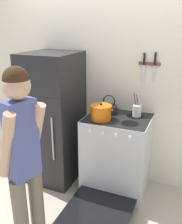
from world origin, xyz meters
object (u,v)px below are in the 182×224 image
stove_range (116,156)px  dutch_oven_pot (101,112)px  person (24,160)px  tea_kettle (109,108)px  refrigerator (54,118)px  utensil_jar (137,110)px

stove_range → dutch_oven_pot: size_ratio=4.86×
stove_range → person: bearing=-107.8°
tea_kettle → person: bearing=-99.6°
refrigerator → utensil_jar: (1.00, 0.16, 0.19)m
refrigerator → stove_range: (0.82, -0.01, -0.35)m
tea_kettle → utensil_jar: utensil_jar is taller
tea_kettle → stove_range: bearing=-46.8°
refrigerator → stove_range: bearing=-0.4°
dutch_oven_pot → person: bearing=-101.1°
refrigerator → person: (0.45, -1.18, 0.14)m
refrigerator → dutch_oven_pot: (0.66, -0.09, 0.20)m
stove_range → tea_kettle: size_ratio=5.60×
stove_range → tea_kettle: tea_kettle is taller
refrigerator → utensil_jar: refrigerator is taller
dutch_oven_pot → tea_kettle: size_ratio=1.15×
dutch_oven_pot → stove_range: bearing=26.5°
stove_range → utensil_jar: utensil_jar is taller
person → tea_kettle: bearing=7.6°
utensil_jar → refrigerator: bearing=-170.9°
tea_kettle → utensil_jar: bearing=1.1°
dutch_oven_pot → utensil_jar: 0.42m
stove_range → tea_kettle: (-0.15, 0.16, 0.53)m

